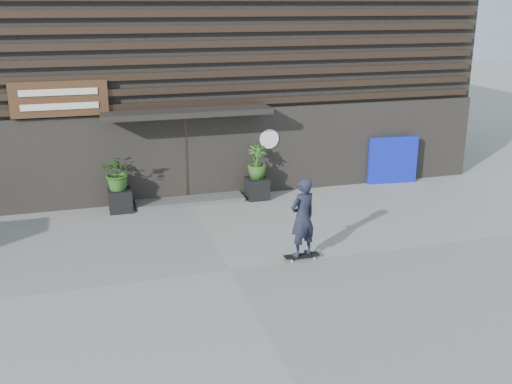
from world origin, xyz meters
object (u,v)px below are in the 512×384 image
object	(u,v)px
blue_tarp	(393,160)
skateboarder	(303,218)
planter_pot_left	(120,200)
planter_pot_right	(257,188)

from	to	relation	value
blue_tarp	skateboarder	size ratio (longest dim) A/B	0.84
blue_tarp	skateboarder	distance (m)	6.56
planter_pot_left	skateboarder	bearing A→B (deg)	-50.43
planter_pot_left	planter_pot_right	xyz separation A→B (m)	(3.80, 0.00, 0.00)
skateboarder	planter_pot_right	bearing A→B (deg)	86.58
planter_pot_right	skateboarder	size ratio (longest dim) A/B	0.33
planter_pot_right	skateboarder	world-z (taller)	skateboarder
planter_pot_left	planter_pot_right	distance (m)	3.80
blue_tarp	planter_pot_right	bearing A→B (deg)	-169.81
planter_pot_right	skateboarder	bearing A→B (deg)	-93.42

